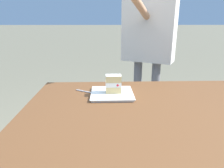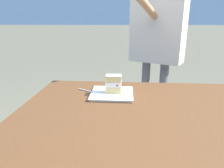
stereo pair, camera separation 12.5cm
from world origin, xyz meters
name	(u,v)px [view 2 (the right image)]	position (x,y,z in m)	size (l,w,h in m)	color
patio_table	(146,127)	(0.00, 0.00, 0.67)	(1.38, 1.01, 0.77)	brown
dessert_plate	(112,94)	(0.20, -0.21, 0.78)	(0.26, 0.26, 0.02)	white
cake_slice	(114,84)	(0.19, -0.22, 0.84)	(0.10, 0.07, 0.11)	#E0C17A
dessert_fork	(89,91)	(0.35, -0.26, 0.77)	(0.15, 0.10, 0.01)	silver
diner_person	(157,31)	(-0.16, -0.89, 1.14)	(0.51, 0.65, 1.70)	slate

